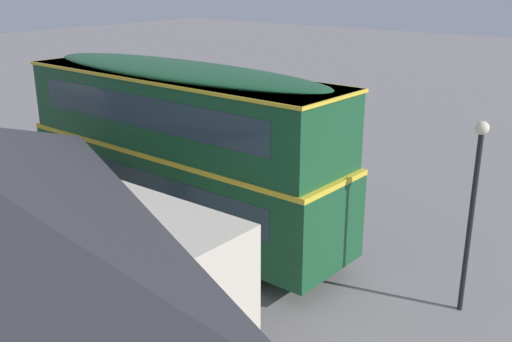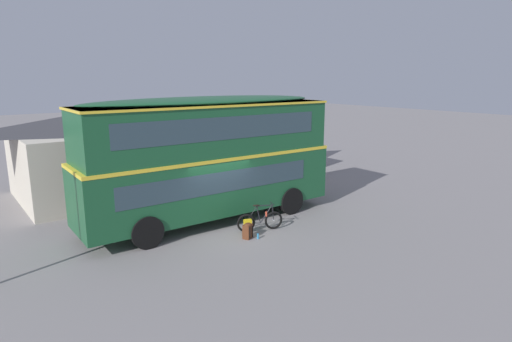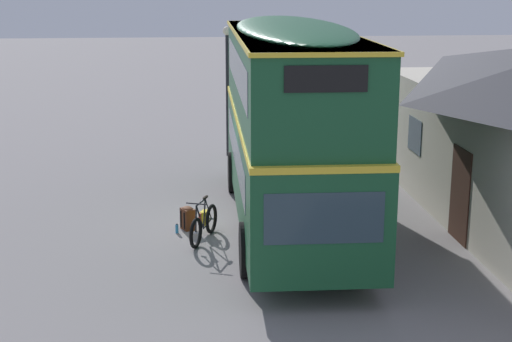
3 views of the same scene
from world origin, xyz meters
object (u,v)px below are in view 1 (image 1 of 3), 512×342
Objects in this scene: water_bottle_blue_sports at (237,202)px; street_lamp at (474,196)px; double_decker_bus at (180,144)px; backpack_on_ground at (238,201)px; touring_bicycle at (212,196)px.

water_bottle_blue_sports is 0.05× the size of street_lamp.
double_decker_bus is 18.11× the size of backpack_on_ground.
backpack_on_ground is at bearing 134.55° from water_bottle_blue_sports.
backpack_on_ground is 0.13× the size of street_lamp.
street_lamp is (-7.48, -1.01, -0.01)m from double_decker_bus.
water_bottle_blue_sports is at bearing -84.05° from double_decker_bus.
backpack_on_ground is (0.02, -2.39, -2.36)m from double_decker_bus.
street_lamp reaches higher than touring_bicycle.
double_decker_bus is 7.55m from street_lamp.
touring_bicycle reaches higher than water_bottle_blue_sports.
street_lamp is at bearing 172.88° from touring_bicycle.
backpack_on_ground is at bearing -89.43° from double_decker_bus.
water_bottle_blue_sports is (-0.49, -0.61, -0.27)m from touring_bicycle.
touring_bicycle is 0.83m from water_bottle_blue_sports.
street_lamp is at bearing 168.07° from water_bottle_blue_sports.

